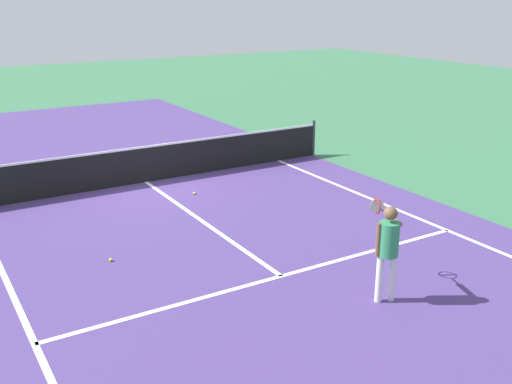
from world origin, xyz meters
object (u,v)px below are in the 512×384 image
at_px(net, 145,164).
at_px(player_near, 388,243).
at_px(tennis_ball_near_net, 194,193).
at_px(tennis_ball_mid_court, 111,260).

distance_m(net, player_near, 8.01).
bearing_deg(player_near, tennis_ball_near_net, 92.76).
height_order(player_near, tennis_ball_mid_court, player_near).
distance_m(net, tennis_ball_near_net, 1.76).
distance_m(player_near, tennis_ball_mid_court, 5.00).
xyz_separation_m(tennis_ball_near_net, tennis_ball_mid_court, (-2.97, -2.70, 0.00)).
relative_size(net, tennis_ball_mid_court, 164.01).
height_order(player_near, tennis_ball_near_net, player_near).
distance_m(net, tennis_ball_mid_court, 4.90).
xyz_separation_m(net, player_near, (0.94, -7.94, 0.49)).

